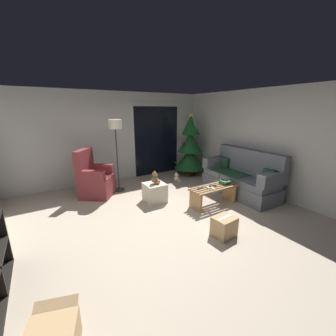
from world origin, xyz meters
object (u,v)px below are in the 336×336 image
at_px(book_stack, 225,182).
at_px(christmas_tree, 190,148).
at_px(coffee_table, 214,193).
at_px(couch, 241,178).
at_px(teddy_bear_chestnut, 155,178).
at_px(cardboard_box_taped_mid_floor, 224,226).
at_px(cell_phone, 225,180).
at_px(ottoman, 155,192).
at_px(remote_white, 213,188).
at_px(remote_black, 213,186).
at_px(remote_graphite, 200,188).
at_px(floor_lamp, 115,131).
at_px(remote_silver, 208,187).
at_px(armchair, 95,180).
at_px(teddy_bear_cream_by_tree, 177,178).

height_order(book_stack, christmas_tree, christmas_tree).
bearing_deg(coffee_table, christmas_tree, 66.38).
bearing_deg(couch, teddy_bear_chestnut, 162.13).
distance_m(christmas_tree, teddy_bear_chestnut, 2.28).
bearing_deg(cardboard_box_taped_mid_floor, teddy_bear_chestnut, 100.60).
relative_size(couch, cell_phone, 13.69).
bearing_deg(ottoman, book_stack, -30.10).
xyz_separation_m(couch, cardboard_box_taped_mid_floor, (-1.71, -1.11, -0.24)).
bearing_deg(remote_white, couch, -143.82).
bearing_deg(book_stack, cell_phone, 103.08).
bearing_deg(remote_black, book_stack, -79.47).
bearing_deg(teddy_bear_chestnut, remote_graphite, -48.06).
xyz_separation_m(remote_black, christmas_tree, (0.90, 2.01, 0.43)).
distance_m(couch, floor_lamp, 3.25).
bearing_deg(remote_silver, ottoman, 152.68).
xyz_separation_m(coffee_table, cardboard_box_taped_mid_floor, (-0.67, -0.97, -0.11)).
distance_m(remote_graphite, christmas_tree, 2.36).
xyz_separation_m(remote_white, christmas_tree, (1.01, 2.13, 0.43)).
distance_m(remote_white, armchair, 2.75).
height_order(coffee_table, christmas_tree, christmas_tree).
bearing_deg(floor_lamp, cardboard_box_taped_mid_floor, -74.18).
bearing_deg(teddy_bear_cream_by_tree, ottoman, -143.61).
bearing_deg(teddy_bear_cream_by_tree, cardboard_box_taped_mid_floor, -107.43).
distance_m(ottoman, teddy_bear_cream_by_tree, 1.45).
relative_size(remote_graphite, remote_white, 1.00).
bearing_deg(cardboard_box_taped_mid_floor, christmas_tree, 62.55).
bearing_deg(cell_phone, armchair, 122.18).
bearing_deg(remote_black, remote_silver, 107.63).
height_order(floor_lamp, teddy_bear_cream_by_tree, floor_lamp).
bearing_deg(ottoman, teddy_bear_cream_by_tree, 36.39).
bearing_deg(coffee_table, remote_silver, 177.75).
relative_size(coffee_table, cell_phone, 7.64).
distance_m(coffee_table, teddy_bear_cream_by_tree, 1.69).
relative_size(cell_phone, armchair, 0.13).
distance_m(cell_phone, teddy_bear_chestnut, 1.55).
xyz_separation_m(couch, ottoman, (-2.05, 0.66, -0.19)).
bearing_deg(cell_phone, book_stack, -98.01).
bearing_deg(teddy_bear_cream_by_tree, remote_black, -95.79).
xyz_separation_m(coffee_table, remote_white, (-0.12, -0.09, 0.15)).
distance_m(coffee_table, remote_black, 0.15).
distance_m(remote_black, book_stack, 0.36).
distance_m(book_stack, cardboard_box_taped_mid_floor, 1.45).
distance_m(remote_graphite, cardboard_box_taped_mid_floor, 1.11).
relative_size(ottoman, cardboard_box_taped_mid_floor, 1.18).
bearing_deg(remote_silver, christmas_tree, 78.84).
height_order(armchair, cardboard_box_taped_mid_floor, armchair).
distance_m(coffee_table, christmas_tree, 2.30).
relative_size(remote_white, ottoman, 0.35).
bearing_deg(floor_lamp, remote_silver, -55.18).
relative_size(remote_silver, teddy_bear_cream_by_tree, 0.55).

